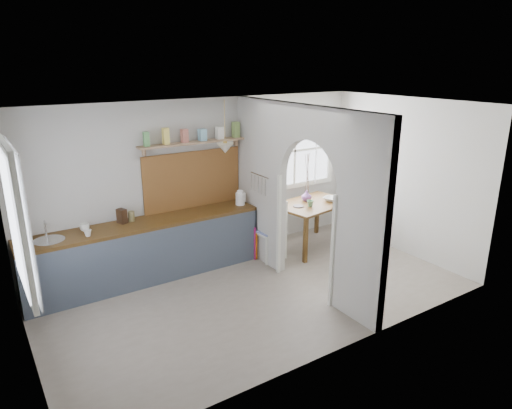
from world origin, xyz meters
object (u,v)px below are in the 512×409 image
dining_table (312,225)px  chair_left (268,230)px  kettle (240,198)px  chair_right (351,216)px  vase (307,196)px

dining_table → chair_left: chair_left is taller
chair_left → kettle: bearing=-139.4°
chair_left → kettle: (-0.34, 0.32, 0.53)m
chair_right → dining_table: bearing=76.7°
dining_table → vase: (-0.02, 0.15, 0.50)m
chair_right → kettle: size_ratio=3.48×
chair_right → kettle: bearing=69.2°
dining_table → chair_right: 0.89m
dining_table → chair_left: (-0.91, 0.03, 0.09)m
dining_table → chair_left: bearing=168.6°
chair_left → chair_right: 1.80m
chair_right → kettle: kettle is taller
kettle → dining_table: bearing=-10.8°
chair_left → kettle: kettle is taller
kettle → chair_left: bearing=-38.5°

